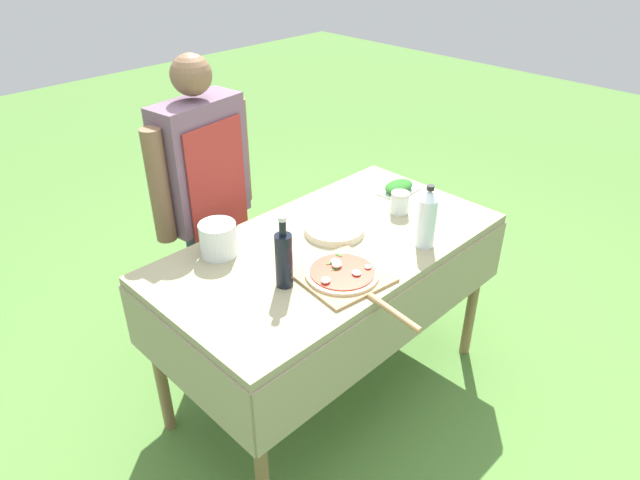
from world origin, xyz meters
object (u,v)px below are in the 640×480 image
(person_cook, at_px, (205,192))
(water_bottle, at_px, (427,218))
(pizza_on_peel, at_px, (345,276))
(mixing_tub, at_px, (218,239))
(prep_table, at_px, (330,263))
(oil_bottle, at_px, (284,259))
(plate_stack, at_px, (334,229))
(herb_container, at_px, (399,187))
(sauce_jar, at_px, (400,204))

(person_cook, height_order, water_bottle, person_cook)
(pizza_on_peel, relative_size, mixing_tub, 3.86)
(prep_table, height_order, oil_bottle, oil_bottle)
(plate_stack, bearing_deg, prep_table, -148.22)
(herb_container, bearing_deg, pizza_on_peel, -156.38)
(pizza_on_peel, relative_size, water_bottle, 2.10)
(prep_table, bearing_deg, oil_bottle, -165.21)
(water_bottle, bearing_deg, person_cook, 115.60)
(herb_container, height_order, plate_stack, herb_container)
(prep_table, relative_size, person_cook, 0.99)
(oil_bottle, distance_m, sauce_jar, 0.74)
(prep_table, bearing_deg, pizza_on_peel, -123.72)
(herb_container, distance_m, sauce_jar, 0.21)
(water_bottle, bearing_deg, sauce_jar, 58.73)
(sauce_jar, bearing_deg, pizza_on_peel, -161.95)
(oil_bottle, xyz_separation_m, plate_stack, (0.40, 0.13, -0.10))
(person_cook, relative_size, oil_bottle, 5.26)
(prep_table, distance_m, oil_bottle, 0.40)
(oil_bottle, bearing_deg, prep_table, 14.79)
(pizza_on_peel, relative_size, oil_bottle, 1.99)
(pizza_on_peel, xyz_separation_m, sauce_jar, (0.55, 0.18, 0.03))
(person_cook, height_order, mixing_tub, person_cook)
(sauce_jar, bearing_deg, person_cook, 131.68)
(pizza_on_peel, relative_size, plate_stack, 2.20)
(pizza_on_peel, bearing_deg, sauce_jar, 25.32)
(oil_bottle, bearing_deg, water_bottle, -18.59)
(mixing_tub, bearing_deg, pizza_on_peel, -64.73)
(prep_table, xyz_separation_m, plate_stack, (0.08, 0.05, 0.11))
(water_bottle, distance_m, sauce_jar, 0.30)
(water_bottle, height_order, mixing_tub, water_bottle)
(prep_table, xyz_separation_m, water_bottle, (0.26, -0.28, 0.22))
(oil_bottle, distance_m, water_bottle, 0.62)
(herb_container, bearing_deg, oil_bottle, -168.43)
(person_cook, bearing_deg, prep_table, 97.59)
(person_cook, xyz_separation_m, herb_container, (0.75, -0.52, -0.05))
(oil_bottle, relative_size, mixing_tub, 1.94)
(oil_bottle, xyz_separation_m, mixing_tub, (-0.04, 0.34, -0.05))
(prep_table, height_order, pizza_on_peel, pizza_on_peel)
(prep_table, distance_m, pizza_on_peel, 0.28)
(mixing_tub, distance_m, sauce_jar, 0.83)
(plate_stack, distance_m, sauce_jar, 0.34)
(prep_table, distance_m, mixing_tub, 0.48)
(plate_stack, bearing_deg, herb_container, 5.81)
(oil_bottle, relative_size, herb_container, 1.43)
(prep_table, xyz_separation_m, sauce_jar, (0.41, -0.04, 0.14))
(plate_stack, bearing_deg, sauce_jar, -14.06)
(person_cook, bearing_deg, water_bottle, 107.73)
(pizza_on_peel, height_order, oil_bottle, oil_bottle)
(water_bottle, height_order, sauce_jar, water_bottle)
(mixing_tub, relative_size, plate_stack, 0.57)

